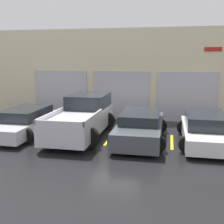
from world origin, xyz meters
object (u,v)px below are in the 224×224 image
pickup_truck (82,117)px  van_right (140,127)px  sedan_side (26,122)px  sedan_white (206,130)px

pickup_truck → van_right: 2.74m
pickup_truck → sedan_side: bearing=-174.3°
sedan_side → van_right: bearing=-0.1°
sedan_white → sedan_side: 8.15m
sedan_white → van_right: 2.72m
van_right → sedan_side: bearing=179.9°
sedan_white → van_right: bearing=-179.8°
sedan_white → sedan_side: sedan_white is taller
sedan_side → van_right: 5.43m
sedan_white → van_right: sedan_white is taller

